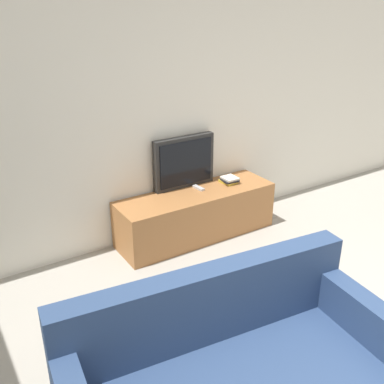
{
  "coord_description": "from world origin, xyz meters",
  "views": [
    {
      "loc": [
        -2.14,
        -0.81,
        2.35
      ],
      "look_at": [
        -0.11,
        2.4,
        0.69
      ],
      "focal_mm": 42.0,
      "sensor_mm": 36.0,
      "label": 1
    }
  ],
  "objects_px": {
    "television": "(184,162)",
    "book_stack": "(229,180)",
    "tv_stand": "(196,214)",
    "remote_on_stand": "(199,188)"
  },
  "relations": [
    {
      "from": "television",
      "to": "book_stack",
      "type": "xyz_separation_m",
      "value": [
        0.46,
        -0.18,
        -0.24
      ]
    },
    {
      "from": "tv_stand",
      "to": "television",
      "type": "height_order",
      "value": "television"
    },
    {
      "from": "book_stack",
      "to": "remote_on_stand",
      "type": "relative_size",
      "value": 1.28
    },
    {
      "from": "remote_on_stand",
      "to": "book_stack",
      "type": "bearing_deg",
      "value": -5.9
    },
    {
      "from": "television",
      "to": "remote_on_stand",
      "type": "xyz_separation_m",
      "value": [
        0.09,
        -0.14,
        -0.26
      ]
    },
    {
      "from": "tv_stand",
      "to": "remote_on_stand",
      "type": "xyz_separation_m",
      "value": [
        0.07,
        0.06,
        0.26
      ]
    },
    {
      "from": "book_stack",
      "to": "remote_on_stand",
      "type": "distance_m",
      "value": 0.37
    },
    {
      "from": "tv_stand",
      "to": "television",
      "type": "xyz_separation_m",
      "value": [
        -0.02,
        0.21,
        0.52
      ]
    },
    {
      "from": "book_stack",
      "to": "television",
      "type": "bearing_deg",
      "value": 158.2
    },
    {
      "from": "television",
      "to": "tv_stand",
      "type": "bearing_deg",
      "value": -85.63
    }
  ]
}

